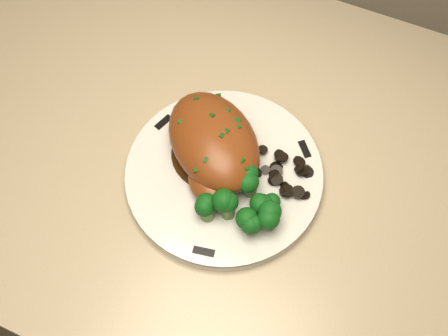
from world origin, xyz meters
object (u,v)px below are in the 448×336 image
at_px(broccoli_florets, 243,203).
at_px(chicken_breast, 213,146).
at_px(counter, 136,214).
at_px(plate, 224,175).

bearing_deg(broccoli_florets, chicken_breast, 139.66).
relative_size(counter, chicken_breast, 10.57).
bearing_deg(plate, chicken_breast, 146.07).
xyz_separation_m(chicken_breast, broccoli_florets, (0.06, -0.05, -0.01)).
height_order(plate, chicken_breast, chicken_breast).
height_order(plate, broccoli_florets, broccoli_florets).
distance_m(counter, chicken_breast, 0.50).
relative_size(counter, broccoli_florets, 19.91).
bearing_deg(plate, counter, 168.32).
xyz_separation_m(counter, broccoli_florets, (0.26, -0.08, 0.45)).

